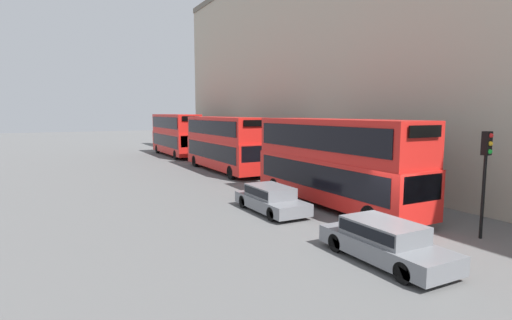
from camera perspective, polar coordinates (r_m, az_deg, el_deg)
name	(u,v)px	position (r m, az deg, el deg)	size (l,w,h in m)	color
ground_plane	(387,239)	(16.34, 18.19, -10.71)	(200.00, 200.00, 0.00)	#5B5B5B
building_facade	(512,8)	(21.74, 32.74, 17.79)	(1.10, 80.00, 18.09)	#B2A893
bus_leading	(334,159)	(20.68, 11.07, 0.15)	(2.59, 10.95, 4.49)	red
bus_second_in_queue	(224,142)	(32.77, -4.60, 2.63)	(2.59, 11.01, 4.46)	red
bus_third_in_queue	(176,133)	(45.54, -11.43, 3.79)	(2.59, 10.73, 4.63)	red
car_dark_sedan	(384,240)	(13.84, 17.88, -10.84)	(1.81, 4.63, 1.32)	slate
car_hatchback	(271,198)	(19.50, 2.11, -5.46)	(1.80, 4.48, 1.28)	slate
traffic_light	(486,162)	(17.33, 29.99, -0.28)	(0.30, 0.36, 4.12)	black
pedestrian	(290,171)	(28.27, 4.83, -1.52)	(0.36, 0.36, 1.63)	maroon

